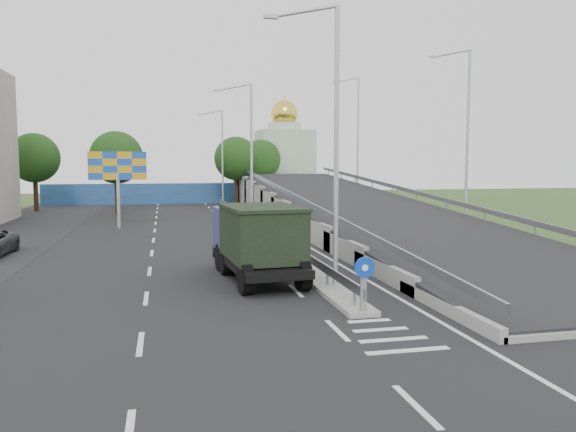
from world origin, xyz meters
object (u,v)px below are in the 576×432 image
object	(u,v)px
billboard	(118,170)
dump_truck	(257,238)
church	(284,159)
sign_bollard	(364,284)
lamp_post_far	(221,153)
lamp_post_near	(331,131)
lamp_post_mid	(249,147)

from	to	relation	value
billboard	dump_truck	bearing A→B (deg)	-70.74
church	sign_bollard	bearing A→B (deg)	-99.81
lamp_post_far	billboard	distance (m)	20.24
sign_bollard	lamp_post_near	bearing A→B (deg)	88.36
lamp_post_far	lamp_post_mid	bearing A→B (deg)	-90.00
lamp_post_mid	church	size ratio (longest dim) A/B	0.73
sign_bollard	dump_truck	world-z (taller)	dump_truck
sign_bollard	dump_truck	bearing A→B (deg)	109.06
dump_truck	lamp_post_far	bearing A→B (deg)	81.78
lamp_post_near	lamp_post_mid	bearing A→B (deg)	90.00
lamp_post_near	dump_truck	xyz separation A→B (m)	(-2.33, 2.59, -4.13)
lamp_post_far	church	distance (m)	17.15
sign_bollard	lamp_post_mid	distance (m)	24.30
billboard	sign_bollard	bearing A→B (deg)	-70.79
lamp_post_far	sign_bollard	bearing A→B (deg)	-90.14
sign_bollard	lamp_post_far	world-z (taller)	lamp_post_far
sign_bollard	lamp_post_mid	xyz separation A→B (m)	(0.11, 23.83, 4.77)
sign_bollard	church	bearing A→B (deg)	80.19
sign_bollard	lamp_post_mid	size ratio (longest dim) A/B	0.17
dump_truck	lamp_post_mid	bearing A→B (deg)	77.73
church	billboard	xyz separation A→B (m)	(-19.00, -32.00, -1.12)
lamp_post_near	church	distance (m)	54.90
lamp_post_near	lamp_post_far	bearing A→B (deg)	90.00
lamp_post_near	billboard	bearing A→B (deg)	112.49
lamp_post_mid	church	distance (m)	35.41
church	lamp_post_mid	bearing A→B (deg)	-106.22
church	billboard	world-z (taller)	church
sign_bollard	church	world-z (taller)	church
lamp_post_near	lamp_post_far	size ratio (longest dim) A/B	1.00
sign_bollard	billboard	world-z (taller)	billboard
sign_bollard	lamp_post_far	size ratio (longest dim) A/B	0.17
lamp_post_near	dump_truck	world-z (taller)	lamp_post_near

